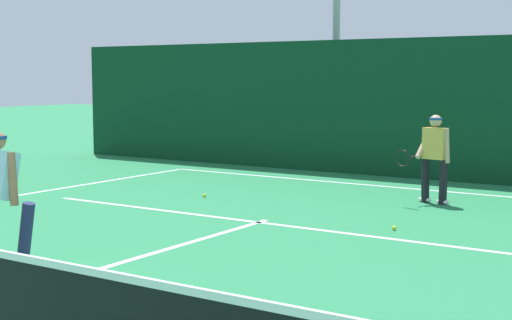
{
  "coord_description": "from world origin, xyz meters",
  "views": [
    {
      "loc": [
        6.16,
        -3.3,
        2.2
      ],
      "look_at": [
        0.2,
        5.81,
        1.0
      ],
      "focal_mm": 53.2,
      "sensor_mm": 36.0,
      "label": 1
    }
  ],
  "objects": [
    {
      "name": "back_fence_windscreen",
      "position": [
        0.0,
        12.25,
        1.52
      ],
      "size": [
        19.08,
        0.12,
        3.03
      ],
      "primitive_type": "cube",
      "color": "#0C3720",
      "rests_on": "ground_plane"
    },
    {
      "name": "court_line_centre",
      "position": [
        0.0,
        3.2,
        0.0
      ],
      "size": [
        0.1,
        6.4,
        0.01
      ],
      "primitive_type": "cube",
      "color": "white",
      "rests_on": "ground_plane"
    },
    {
      "name": "court_line_service",
      "position": [
        0.0,
        6.18,
        0.0
      ],
      "size": [
        8.44,
        0.1,
        0.01
      ],
      "primitive_type": "cube",
      "color": "white",
      "rests_on": "ground_plane"
    },
    {
      "name": "tennis_ball",
      "position": [
        -2.15,
        7.67,
        0.03
      ],
      "size": [
        0.07,
        0.07,
        0.07
      ],
      "primitive_type": "sphere",
      "color": "#D1E033",
      "rests_on": "ground_plane"
    },
    {
      "name": "player_far",
      "position": [
        1.6,
        9.32,
        0.85
      ],
      "size": [
        0.83,
        0.85,
        1.55
      ],
      "rotation": [
        0.0,
        0.0,
        2.96
      ],
      "color": "black",
      "rests_on": "ground_plane"
    },
    {
      "name": "court_line_baseline_far",
      "position": [
        0.0,
        10.75,
        0.0
      ],
      "size": [
        10.36,
        0.1,
        0.01
      ],
      "primitive_type": "cube",
      "color": "white",
      "rests_on": "ground_plane"
    },
    {
      "name": "tennis_ball_extra",
      "position": [
        1.95,
        6.77,
        0.03
      ],
      "size": [
        0.07,
        0.07,
        0.07
      ],
      "primitive_type": "sphere",
      "color": "#D1E033",
      "rests_on": "ground_plane"
    },
    {
      "name": "light_pole",
      "position": [
        -2.51,
        13.55,
        4.06
      ],
      "size": [
        0.55,
        0.44,
        6.5
      ],
      "color": "#9EA39E",
      "rests_on": "ground_plane"
    }
  ]
}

